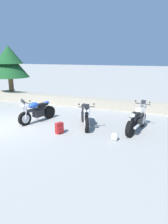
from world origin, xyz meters
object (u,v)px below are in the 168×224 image
at_px(motorcycle_white_far_right, 137,120).
at_px(pine_tree_mid_left, 9,62).
at_px(rider_helmet, 115,137).
at_px(motorcycle_blue_near_left, 37,112).
at_px(motorcycle_black_centre, 85,116).
at_px(rider_backpack, 59,128).

relative_size(motorcycle_white_far_right, pine_tree_mid_left, 0.65).
height_order(rider_helmet, pine_tree_mid_left, pine_tree_mid_left).
bearing_deg(motorcycle_blue_near_left, motorcycle_black_centre, 4.08).
xyz_separation_m(motorcycle_black_centre, rider_backpack, (-0.66, -1.18, -0.24)).
xyz_separation_m(motorcycle_black_centre, motorcycle_white_far_right, (2.19, 0.19, 0.00)).
xyz_separation_m(motorcycle_blue_near_left, motorcycle_white_far_right, (4.52, 0.36, 0.00)).
distance_m(motorcycle_white_far_right, pine_tree_mid_left, 10.15).
height_order(motorcycle_white_far_right, rider_backpack, motorcycle_white_far_right).
distance_m(motorcycle_black_centre, rider_helmet, 1.93).
bearing_deg(motorcycle_black_centre, rider_backpack, -119.21).
bearing_deg(motorcycle_black_centre, motorcycle_blue_near_left, -175.92).
relative_size(motorcycle_white_far_right, rider_helmet, 7.32).
bearing_deg(pine_tree_mid_left, motorcycle_blue_near_left, -40.57).
bearing_deg(pine_tree_mid_left, motorcycle_white_far_right, -21.71).
bearing_deg(motorcycle_white_far_right, pine_tree_mid_left, 158.29).
bearing_deg(motorcycle_blue_near_left, rider_backpack, -31.13).
distance_m(motorcycle_blue_near_left, motorcycle_white_far_right, 4.54).
distance_m(motorcycle_white_far_right, rider_helmet, 1.47).
bearing_deg(pine_tree_mid_left, motorcycle_black_centre, -28.75).
xyz_separation_m(rider_backpack, rider_helmet, (2.21, 0.09, -0.11)).
relative_size(motorcycle_black_centre, motorcycle_white_far_right, 0.94).
bearing_deg(pine_tree_mid_left, rider_backpack, -38.30).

